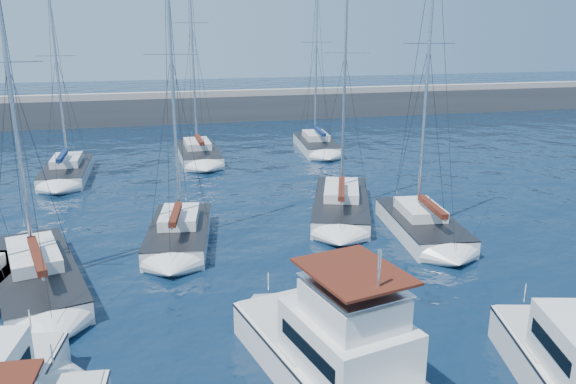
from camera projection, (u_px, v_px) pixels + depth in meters
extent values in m
plane|color=black|center=(269.00, 353.00, 19.13)|extent=(220.00, 220.00, 0.00)
cube|color=#424244|center=(177.00, 112.00, 67.26)|extent=(160.00, 6.00, 4.00)
cube|color=gray|center=(176.00, 94.00, 66.65)|extent=(160.00, 1.20, 0.50)
cube|color=silver|center=(329.00, 371.00, 17.47)|extent=(4.83, 8.64, 1.60)
cube|color=#262628|center=(329.00, 349.00, 17.26)|extent=(4.89, 8.65, 0.08)
cube|color=silver|center=(347.00, 340.00, 16.17)|extent=(3.41, 4.27, 1.60)
cube|color=black|center=(347.00, 338.00, 16.14)|extent=(3.30, 3.54, 0.45)
cube|color=silver|center=(353.00, 304.00, 15.64)|extent=(2.65, 3.04, 0.90)
cube|color=#4B1A0F|center=(354.00, 271.00, 15.36)|extent=(2.99, 3.47, 0.08)
cube|color=silver|center=(568.00, 381.00, 16.97)|extent=(4.13, 6.99, 1.60)
cube|color=#262628|center=(571.00, 359.00, 16.76)|extent=(4.18, 7.00, 0.08)
cube|color=silver|center=(38.00, 279.00, 24.07)|extent=(5.27, 9.65, 1.30)
cube|color=#262628|center=(36.00, 266.00, 23.89)|extent=(5.33, 9.66, 0.06)
cube|color=silver|center=(34.00, 254.00, 24.28)|extent=(2.92, 4.39, 0.55)
cylinder|color=silver|center=(11.00, 95.00, 22.67)|extent=(0.18, 0.18, 13.19)
cylinder|color=silver|center=(37.00, 258.00, 22.49)|extent=(1.30, 4.47, 0.12)
cube|color=#4B1A0F|center=(37.00, 255.00, 22.36)|extent=(1.40, 4.08, 0.28)
cube|color=silver|center=(180.00, 237.00, 28.94)|extent=(3.99, 7.66, 1.30)
cube|color=#262628|center=(179.00, 226.00, 28.76)|extent=(4.05, 7.67, 0.06)
cube|color=silver|center=(179.00, 217.00, 29.11)|extent=(2.35, 3.44, 0.55)
cylinder|color=silver|center=(172.00, 82.00, 27.44)|extent=(0.18, 0.18, 13.36)
cylinder|color=silver|center=(176.00, 216.00, 27.47)|extent=(0.68, 3.62, 0.12)
cube|color=#4B1A0F|center=(176.00, 214.00, 27.33)|extent=(0.85, 3.30, 0.28)
cube|color=silver|center=(341.00, 208.00, 33.63)|extent=(6.10, 9.92, 1.30)
cube|color=#262628|center=(341.00, 198.00, 33.45)|extent=(6.16, 9.94, 0.06)
cube|color=silver|center=(341.00, 190.00, 33.93)|extent=(3.29, 4.56, 0.55)
cylinder|color=silver|center=(345.00, 76.00, 32.37)|extent=(0.18, 0.18, 13.14)
cylinder|color=silver|center=(341.00, 190.00, 31.86)|extent=(1.71, 4.47, 0.12)
cube|color=#4B1A0F|center=(342.00, 188.00, 31.72)|extent=(1.76, 4.11, 0.28)
cube|color=silver|center=(422.00, 229.00, 30.12)|extent=(3.90, 7.83, 1.30)
cube|color=#262628|center=(423.00, 218.00, 29.94)|extent=(3.96, 7.84, 0.06)
cube|color=silver|center=(420.00, 209.00, 30.30)|extent=(2.34, 3.50, 0.55)
cylinder|color=silver|center=(427.00, 72.00, 28.53)|extent=(0.18, 0.18, 14.16)
cylinder|color=silver|center=(431.00, 209.00, 28.62)|extent=(0.58, 3.74, 0.12)
cube|color=#4B1A0F|center=(432.00, 207.00, 28.49)|extent=(0.76, 3.40, 0.28)
cube|color=silver|center=(67.00, 174.00, 41.49)|extent=(3.13, 7.98, 1.30)
cube|color=#262628|center=(66.00, 166.00, 41.31)|extent=(3.19, 7.99, 0.06)
cube|color=silver|center=(67.00, 160.00, 41.68)|extent=(2.01, 3.50, 0.55)
cylinder|color=silver|center=(58.00, 73.00, 40.19)|extent=(0.18, 0.18, 12.25)
cylinder|color=silver|center=(62.00, 158.00, 39.95)|extent=(0.18, 3.97, 0.12)
cube|color=#0D204F|center=(62.00, 156.00, 39.82)|extent=(0.41, 3.58, 0.28)
cube|color=silver|center=(198.00, 156.00, 47.36)|extent=(3.27, 8.43, 1.30)
cube|color=#262628|center=(198.00, 149.00, 47.19)|extent=(3.34, 8.43, 0.06)
cube|color=silver|center=(197.00, 144.00, 47.58)|extent=(2.09, 3.70, 0.55)
cylinder|color=silver|center=(192.00, 43.00, 45.56)|extent=(0.18, 0.18, 16.09)
cylinder|color=silver|center=(199.00, 141.00, 45.78)|extent=(0.21, 4.18, 0.12)
cube|color=#4B1A0F|center=(200.00, 140.00, 45.65)|extent=(0.43, 3.77, 0.28)
cube|color=silver|center=(317.00, 147.00, 51.05)|extent=(3.76, 8.40, 1.30)
cube|color=#262628|center=(317.00, 140.00, 50.87)|extent=(3.82, 8.41, 0.06)
cube|color=silver|center=(316.00, 135.00, 51.26)|extent=(2.28, 3.74, 0.55)
cylinder|color=silver|center=(316.00, 58.00, 49.62)|extent=(0.18, 0.18, 13.42)
cylinder|color=silver|center=(320.00, 133.00, 49.47)|extent=(0.51, 4.07, 0.12)
cube|color=#0D204F|center=(320.00, 131.00, 49.33)|extent=(0.70, 3.69, 0.28)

